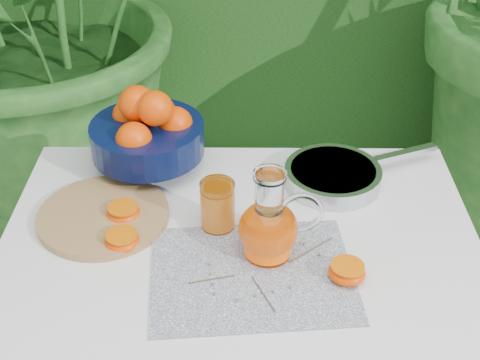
{
  "coord_description": "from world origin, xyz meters",
  "views": [
    {
      "loc": [
        0.03,
        -1.01,
        1.65
      ],
      "look_at": [
        0.02,
        0.1,
        0.88
      ],
      "focal_mm": 50.0,
      "sensor_mm": 36.0,
      "label": 1
    }
  ],
  "objects_px": {
    "white_table": "(240,265)",
    "cutting_board": "(103,216)",
    "saute_pan": "(334,175)",
    "juice_pitcher": "(269,227)",
    "fruit_bowl": "(148,131)"
  },
  "relations": [
    {
      "from": "fruit_bowl",
      "to": "white_table",
      "type": "bearing_deg",
      "value": -50.62
    },
    {
      "from": "white_table",
      "to": "cutting_board",
      "type": "xyz_separation_m",
      "value": [
        -0.3,
        0.06,
        0.09
      ]
    },
    {
      "from": "cutting_board",
      "to": "saute_pan",
      "type": "relative_size",
      "value": 0.69
    },
    {
      "from": "fruit_bowl",
      "to": "juice_pitcher",
      "type": "xyz_separation_m",
      "value": [
        0.28,
        -0.32,
        -0.03
      ]
    },
    {
      "from": "white_table",
      "to": "saute_pan",
      "type": "xyz_separation_m",
      "value": [
        0.22,
        0.2,
        0.1
      ]
    },
    {
      "from": "saute_pan",
      "to": "cutting_board",
      "type": "bearing_deg",
      "value": -164.58
    },
    {
      "from": "cutting_board",
      "to": "fruit_bowl",
      "type": "bearing_deg",
      "value": 69.79
    },
    {
      "from": "white_table",
      "to": "cutting_board",
      "type": "distance_m",
      "value": 0.31
    },
    {
      "from": "saute_pan",
      "to": "juice_pitcher",
      "type": "bearing_deg",
      "value": -122.02
    },
    {
      "from": "white_table",
      "to": "saute_pan",
      "type": "bearing_deg",
      "value": 42.24
    },
    {
      "from": "juice_pitcher",
      "to": "saute_pan",
      "type": "height_order",
      "value": "juice_pitcher"
    },
    {
      "from": "juice_pitcher",
      "to": "cutting_board",
      "type": "bearing_deg",
      "value": 162.56
    },
    {
      "from": "white_table",
      "to": "juice_pitcher",
      "type": "xyz_separation_m",
      "value": [
        0.06,
        -0.06,
        0.15
      ]
    },
    {
      "from": "fruit_bowl",
      "to": "cutting_board",
      "type": "bearing_deg",
      "value": -110.21
    },
    {
      "from": "cutting_board",
      "to": "saute_pan",
      "type": "xyz_separation_m",
      "value": [
        0.51,
        0.14,
        0.01
      ]
    }
  ]
}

